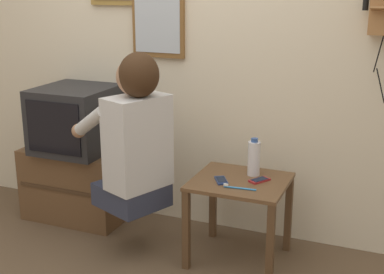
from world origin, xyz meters
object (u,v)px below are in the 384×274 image
(water_bottle, at_px, (254,158))
(cell_phone_held, at_px, (221,180))
(cell_phone_spare, at_px, (259,180))
(person, at_px, (135,134))
(toothbrush, at_px, (237,188))
(television, at_px, (76,119))
(wall_mirror, at_px, (158,7))

(water_bottle, bearing_deg, cell_phone_held, -129.54)
(cell_phone_held, bearing_deg, cell_phone_spare, -7.69)
(person, relative_size, toothbrush, 5.04)
(cell_phone_spare, xyz_separation_m, toothbrush, (-0.08, -0.16, 0.00))
(person, xyz_separation_m, television, (-0.63, 0.32, -0.05))
(person, relative_size, water_bottle, 4.11)
(toothbrush, bearing_deg, cell_phone_held, 53.61)
(wall_mirror, distance_m, cell_phone_spare, 1.29)
(television, distance_m, water_bottle, 1.27)
(television, distance_m, toothbrush, 1.29)
(person, xyz_separation_m, water_bottle, (0.64, 0.29, -0.15))
(wall_mirror, distance_m, water_bottle, 1.16)
(wall_mirror, relative_size, water_bottle, 2.85)
(wall_mirror, bearing_deg, cell_phone_spare, -23.62)
(person, height_order, cell_phone_held, person)
(wall_mirror, bearing_deg, cell_phone_held, -36.12)
(cell_phone_held, bearing_deg, television, 139.07)
(person, distance_m, wall_mirror, 0.90)
(cell_phone_spare, bearing_deg, wall_mirror, -172.06)
(television, xyz_separation_m, cell_phone_spare, (1.32, -0.12, -0.21))
(wall_mirror, relative_size, cell_phone_spare, 4.74)
(cell_phone_held, bearing_deg, person, 162.68)
(water_bottle, bearing_deg, wall_mirror, 160.34)
(water_bottle, relative_size, toothbrush, 1.23)
(television, bearing_deg, person, -27.10)
(cell_phone_spare, height_order, toothbrush, toothbrush)
(toothbrush, bearing_deg, wall_mirror, 49.74)
(wall_mirror, xyz_separation_m, cell_phone_spare, (0.81, -0.35, -0.95))
(cell_phone_held, xyz_separation_m, toothbrush, (0.12, -0.08, 0.00))
(person, height_order, water_bottle, person)
(person, distance_m, cell_phone_spare, 0.77)
(wall_mirror, distance_m, toothbrush, 1.30)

